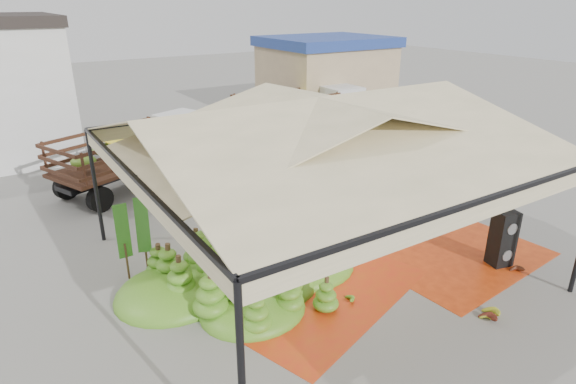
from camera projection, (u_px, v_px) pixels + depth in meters
ground at (314, 263)px, 11.63m from camera, size 90.00×90.00×0.00m
canopy_tent at (318, 130)px, 10.39m from camera, size 8.10×8.10×4.00m
building_tan at (326, 76)px, 26.01m from camera, size 6.30×5.30×4.10m
tarp_left at (295, 281)px, 10.87m from camera, size 5.70×5.56×0.01m
tarp_right at (434, 245)px, 12.47m from camera, size 4.61×4.80×0.01m
banana_heap at (246, 257)px, 10.67m from camera, size 6.05×5.11×1.23m
hand_yellow_a at (490, 312)px, 9.62m from camera, size 0.50×0.41×0.23m
hand_yellow_b at (487, 318)px, 9.47m from camera, size 0.49×0.44×0.18m
hand_red_a at (487, 317)px, 9.46m from camera, size 0.54×0.47×0.22m
hand_red_b at (517, 270)px, 11.16m from camera, size 0.54×0.52×0.19m
hand_green at (347, 298)px, 10.10m from camera, size 0.48×0.44×0.18m
hanging_bunches at (301, 139)px, 12.23m from camera, size 1.74×0.24×0.20m
speaker_stack at (503, 238)px, 11.32m from camera, size 0.59×0.54×1.38m
banana_leaves at (142, 276)px, 11.07m from camera, size 0.96×1.36×3.70m
vendor at (267, 192)px, 13.88m from camera, size 0.62×0.46×1.53m
truck_left at (146, 147)px, 16.41m from camera, size 6.17×4.08×2.01m
truck_right at (305, 107)px, 22.29m from camera, size 6.10×2.30×2.07m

